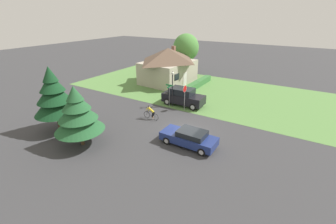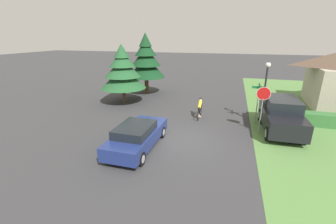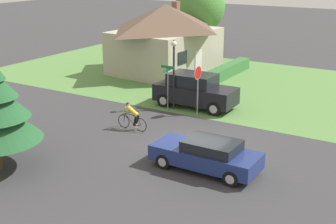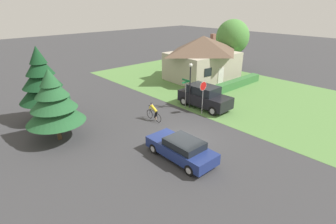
% 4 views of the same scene
% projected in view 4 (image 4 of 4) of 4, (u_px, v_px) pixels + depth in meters
% --- Properties ---
extents(ground_plane, '(140.00, 140.00, 0.00)m').
position_uv_depth(ground_plane, '(186.00, 139.00, 18.38)').
color(ground_plane, '#38383A').
extents(grass_verge_right, '(16.00, 36.00, 0.01)m').
position_uv_depth(grass_verge_right, '(235.00, 91.00, 28.55)').
color(grass_verge_right, '#568442').
rests_on(grass_verge_right, ground).
extents(cottage_house, '(8.89, 7.19, 5.27)m').
position_uv_depth(cottage_house, '(202.00, 57.00, 31.85)').
color(cottage_house, '#B2A893').
rests_on(cottage_house, ground).
extents(hedge_row, '(10.57, 0.90, 0.86)m').
position_uv_depth(hedge_row, '(230.00, 85.00, 28.84)').
color(hedge_row, '#387038').
rests_on(hedge_row, ground).
extents(sedan_left_lane, '(1.92, 4.60, 1.37)m').
position_uv_depth(sedan_left_lane, '(181.00, 149.00, 15.85)').
color(sedan_left_lane, navy).
rests_on(sedan_left_lane, ground).
extents(cyclist, '(0.44, 1.83, 1.45)m').
position_uv_depth(cyclist, '(154.00, 112.00, 21.15)').
color(cyclist, black).
rests_on(cyclist, ground).
extents(parked_suv_right, '(2.16, 4.92, 2.05)m').
position_uv_depth(parked_suv_right, '(204.00, 97.00, 23.60)').
color(parked_suv_right, black).
rests_on(parked_suv_right, ground).
extents(stop_sign, '(0.77, 0.07, 2.88)m').
position_uv_depth(stop_sign, '(203.00, 91.00, 21.82)').
color(stop_sign, gray).
rests_on(stop_sign, ground).
extents(street_lamp, '(0.32, 0.32, 4.15)m').
position_uv_depth(street_lamp, '(190.00, 78.00, 22.84)').
color(street_lamp, black).
rests_on(street_lamp, ground).
extents(street_name_sign, '(0.90, 0.90, 2.67)m').
position_uv_depth(street_name_sign, '(186.00, 88.00, 23.18)').
color(street_name_sign, gray).
rests_on(street_name_sign, ground).
extents(conifer_tall_near, '(3.88, 3.88, 5.04)m').
position_uv_depth(conifer_tall_near, '(53.00, 102.00, 17.36)').
color(conifer_tall_near, '#4C3823').
rests_on(conifer_tall_near, ground).
extents(conifer_tall_far, '(3.75, 3.75, 5.96)m').
position_uv_depth(conifer_tall_far, '(42.00, 80.00, 20.14)').
color(conifer_tall_far, '#4C3823').
rests_on(conifer_tall_far, ground).
extents(deciduous_tree_right, '(4.42, 4.42, 6.87)m').
position_uv_depth(deciduous_tree_right, '(232.00, 37.00, 35.43)').
color(deciduous_tree_right, '#4C3823').
rests_on(deciduous_tree_right, ground).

